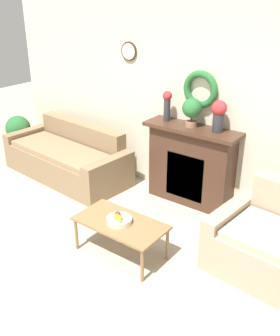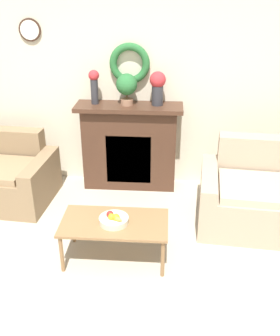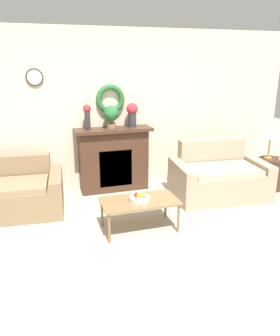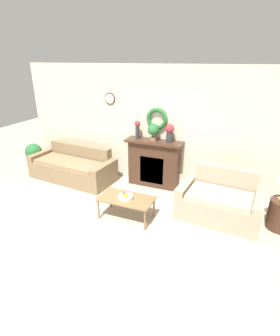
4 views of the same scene
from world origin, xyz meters
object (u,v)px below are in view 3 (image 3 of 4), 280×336
loveseat_right (218,177)px  potted_plant_on_mantel (111,115)px  fireplace (114,159)px  side_table_by_loveseat (270,174)px  table_lamp (271,133)px  vase_on_mantel_right (132,113)px  vase_on_mantel_left (87,115)px  coffee_table (140,203)px  fruit_bowl (140,198)px

loveseat_right → potted_plant_on_mantel: (-1.64, 0.76, 1.01)m
fireplace → potted_plant_on_mantel: (-0.03, -0.01, 0.78)m
side_table_by_loveseat → table_lamp: bearing=141.3°
loveseat_right → vase_on_mantel_right: (-1.27, 0.78, 1.02)m
fireplace → vase_on_mantel_left: bearing=179.2°
loveseat_right → coffee_table: 1.77m
side_table_by_loveseat → vase_on_mantel_right: (-2.32, 0.77, 1.06)m
loveseat_right → vase_on_mantel_right: vase_on_mantel_right is taller
loveseat_right → coffee_table: loveseat_right is taller
potted_plant_on_mantel → coffee_table: bearing=-89.0°
coffee_table → vase_on_mantel_left: size_ratio=2.48×
loveseat_right → fruit_bowl: (-1.61, -0.76, 0.14)m
loveseat_right → vase_on_mantel_left: bearing=164.1°
side_table_by_loveseat → fruit_bowl: bearing=-163.9°
vase_on_mantel_left → fruit_bowl: bearing=-74.9°
fireplace → fruit_bowl: bearing=-90.1°
fruit_bowl → vase_on_mantel_right: 1.81m
table_lamp → side_table_by_loveseat: bearing=-38.7°
loveseat_right → fireplace: bearing=159.5°
fruit_bowl → table_lamp: table_lamp is taller
fruit_bowl → vase_on_mantel_left: 1.82m
fruit_bowl → table_lamp: size_ratio=0.50×
fireplace → side_table_by_loveseat: fireplace is taller
fruit_bowl → side_table_by_loveseat: (2.66, 0.77, -0.19)m
side_table_by_loveseat → vase_on_mantel_right: vase_on_mantel_right is taller
vase_on_mantel_left → potted_plant_on_mantel: (0.39, -0.02, -0.01)m
fireplace → coffee_table: fireplace is taller
side_table_by_loveseat → table_lamp: table_lamp is taller
coffee_table → vase_on_mantel_left: bearing=105.4°
side_table_by_loveseat → coffee_table: bearing=-164.3°
loveseat_right → side_table_by_loveseat: bearing=5.7°
loveseat_right → potted_plant_on_mantel: size_ratio=4.21×
vase_on_mantel_right → fireplace: bearing=-179.1°
vase_on_mantel_left → vase_on_mantel_right: bearing=0.0°
loveseat_right → side_table_by_loveseat: loveseat_right is taller
coffee_table → potted_plant_on_mantel: potted_plant_on_mantel is taller
coffee_table → side_table_by_loveseat: 2.76m
table_lamp → vase_on_mantel_left: (-3.02, 0.73, 0.34)m
loveseat_right → coffee_table: bearing=-150.2°
fruit_bowl → potted_plant_on_mantel: 1.75m
table_lamp → vase_on_mantel_right: bearing=162.2°
loveseat_right → potted_plant_on_mantel: 2.07m
fireplace → loveseat_right: (1.61, -0.78, -0.24)m
fireplace → vase_on_mantel_right: (0.34, 0.01, 0.78)m
vase_on_mantel_left → potted_plant_on_mantel: 0.39m
side_table_by_loveseat → vase_on_mantel_right: bearing=161.6°
fruit_bowl → table_lamp: 2.78m
vase_on_mantel_left → potted_plant_on_mantel: vase_on_mantel_left is taller
vase_on_mantel_right → vase_on_mantel_left: bearing=180.0°
coffee_table → fruit_bowl: (-0.00, -0.02, 0.08)m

